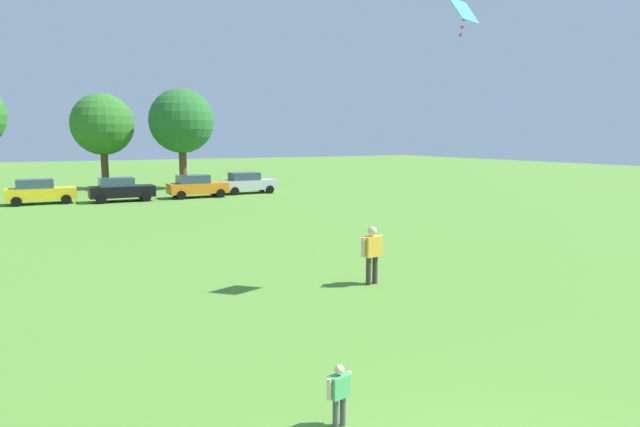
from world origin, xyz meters
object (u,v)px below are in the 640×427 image
adult_bystander (372,250)px  tree_far_right (181,121)px  parked_car_yellow_0 (40,191)px  tree_right (103,125)px  kite (464,13)px  parked_car_silver_3 (248,183)px  parked_car_orange_2 (197,186)px  parked_car_black_1 (121,189)px  child_kite_flyer (339,390)px

adult_bystander → tree_far_right: 34.44m
parked_car_yellow_0 → tree_right: size_ratio=0.52×
kite → parked_car_silver_3: 29.71m
kite → parked_car_yellow_0: bearing=110.9°
parked_car_orange_2 → parked_car_silver_3: 4.52m
adult_bystander → parked_car_yellow_0: size_ratio=0.41×
kite → tree_right: bearing=98.5°
parked_car_yellow_0 → kite: bearing=-69.1°
parked_car_yellow_0 → parked_car_black_1: bearing=-11.1°
tree_right → parked_car_silver_3: bearing=-44.3°
adult_bystander → kite: kite is taller
tree_right → parked_car_black_1: bearing=-91.0°
tree_far_right → adult_bystander: bearing=-94.4°
tree_right → tree_far_right: (6.09, -2.76, 0.30)m
adult_bystander → parked_car_orange_2: size_ratio=0.41×
parked_car_silver_3 → tree_far_right: tree_far_right is taller
child_kite_flyer → parked_car_silver_3: size_ratio=0.23×
kite → parked_car_orange_2: size_ratio=0.26×
child_kite_flyer → adult_bystander: (4.97, 6.67, 0.46)m
child_kite_flyer → tree_far_right: tree_far_right is taller
adult_bystander → tree_far_right: (2.64, 34.00, 4.78)m
parked_car_yellow_0 → tree_right: 11.78m
adult_bystander → kite: bearing=-37.0°
kite → parked_car_orange_2: kite is taller
parked_car_orange_2 → tree_far_right: tree_far_right is taller
parked_car_orange_2 → parked_car_silver_3: (4.40, 1.07, 0.00)m
child_kite_flyer → parked_car_silver_3: bearing=60.5°
parked_car_black_1 → parked_car_orange_2: size_ratio=1.00×
child_kite_flyer → parked_car_yellow_0: (-3.69, 33.95, 0.26)m
adult_bystander → parked_car_yellow_0: adult_bystander is taller
child_kite_flyer → kite: (7.18, 5.48, 7.33)m
parked_car_silver_3 → adult_bystander: bearing=-102.6°
child_kite_flyer → tree_right: 43.74m
parked_car_yellow_0 → parked_car_silver_3: same height
child_kite_flyer → kite: size_ratio=0.88×
parked_car_black_1 → kite: bearing=-78.0°
parked_car_yellow_0 → parked_car_orange_2: size_ratio=1.00×
adult_bystander → parked_car_silver_3: adult_bystander is taller
parked_car_silver_3 → tree_right: (-9.59, 9.36, 4.67)m
parked_car_silver_3 → parked_car_orange_2: bearing=-166.3°
tree_right → parked_car_orange_2: bearing=-63.5°
parked_car_silver_3 → tree_right: tree_right is taller
parked_car_orange_2 → kite: bearing=-89.0°
adult_bystander → tree_right: tree_right is taller
adult_bystander → tree_right: 37.19m
adult_bystander → parked_car_yellow_0: (-8.65, 27.28, -0.19)m
tree_far_right → parked_car_orange_2: bearing=-96.7°
child_kite_flyer → tree_right: tree_right is taller
tree_far_right → parked_car_black_1: bearing=-129.1°
kite → tree_right: (-5.66, 37.95, -2.39)m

